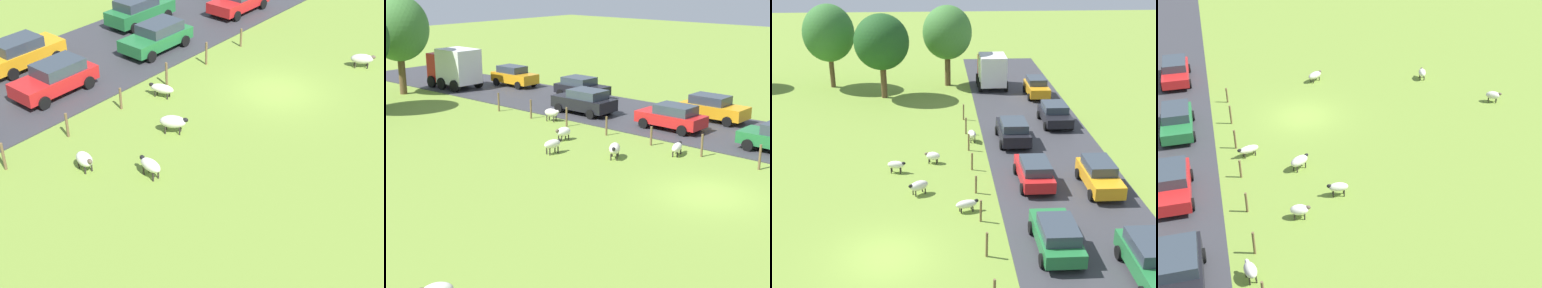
{
  "view_description": "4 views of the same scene",
  "coord_description": "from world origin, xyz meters",
  "views": [
    {
      "loc": [
        -12.87,
        22.02,
        13.14
      ],
      "look_at": [
        -0.68,
        7.39,
        0.86
      ],
      "focal_mm": 53.76,
      "sensor_mm": 36.0,
      "label": 1
    },
    {
      "loc": [
        -21.55,
        -11.46,
        9.24
      ],
      "look_at": [
        -0.78,
        6.77,
        1.15
      ],
      "focal_mm": 54.95,
      "sensor_mm": 36.0,
      "label": 2
    },
    {
      "loc": [
        2.43,
        -20.63,
        13.95
      ],
      "look_at": [
        4.2,
        10.34,
        1.36
      ],
      "focal_mm": 49.07,
      "sensor_mm": 36.0,
      "label": 3
    },
    {
      "loc": [
        5.44,
        31.96,
        17.17
      ],
      "look_at": [
        -1.35,
        6.86,
        1.6
      ],
      "focal_mm": 51.79,
      "sensor_mm": 36.0,
      "label": 4
    }
  ],
  "objects": [
    {
      "name": "ground_plane",
      "position": [
        0.0,
        0.0,
        0.0
      ],
      "size": [
        160.0,
        160.0,
        0.0
      ],
      "primitive_type": "plane",
      "color": "olive"
    },
    {
      "name": "road_strip",
      "position": [
        9.82,
        0.0,
        0.03
      ],
      "size": [
        8.0,
        80.0,
        0.06
      ],
      "primitive_type": "cube",
      "color": "#38383D",
      "rests_on": "ground_plane"
    },
    {
      "name": "sheep_2",
      "position": [
        -1.91,
        -5.21,
        0.48
      ],
      "size": [
        1.27,
        1.1,
        0.74
      ],
      "color": "beige",
      "rests_on": "ground_plane"
    },
    {
      "name": "sheep_3",
      "position": [
        -0.08,
        9.17,
        0.53
      ],
      "size": [
        1.16,
        0.59,
        0.78
      ],
      "color": "silver",
      "rests_on": "ground_plane"
    },
    {
      "name": "sheep_5",
      "position": [
        1.39,
        6.17,
        0.55
      ],
      "size": [
        1.26,
        1.08,
        0.83
      ],
      "color": "silver",
      "rests_on": "ground_plane"
    },
    {
      "name": "sheep_6",
      "position": [
        2.19,
        10.5,
        0.5
      ],
      "size": [
        1.06,
        0.69,
        0.77
      ],
      "color": "white",
      "rests_on": "ground_plane"
    },
    {
      "name": "sheep_7",
      "position": [
        3.99,
        4.05,
        0.44
      ],
      "size": [
        1.33,
        0.77,
        0.67
      ],
      "color": "silver",
      "rests_on": "ground_plane"
    },
    {
      "name": "fence_post_0",
      "position": [
        4.65,
        -3.38,
        0.53
      ],
      "size": [
        0.12,
        0.12,
        1.06
      ],
      "primitive_type": "cylinder",
      "color": "brown",
      "rests_on": "ground_plane"
    },
    {
      "name": "fence_post_1",
      "position": [
        4.65,
        -0.2,
        0.64
      ],
      "size": [
        0.12,
        0.12,
        1.27
      ],
      "primitive_type": "cylinder",
      "color": "brown",
      "rests_on": "ground_plane"
    },
    {
      "name": "fence_post_2",
      "position": [
        4.65,
        2.97,
        0.61
      ],
      "size": [
        0.12,
        0.12,
        1.23
      ],
      "primitive_type": "cylinder",
      "color": "brown",
      "rests_on": "ground_plane"
    },
    {
      "name": "fence_post_3",
      "position": [
        4.65,
        6.14,
        0.54
      ],
      "size": [
        0.12,
        0.12,
        1.08
      ],
      "primitive_type": "cylinder",
      "color": "brown",
      "rests_on": "ground_plane"
    },
    {
      "name": "fence_post_4",
      "position": [
        4.65,
        9.31,
        0.57
      ],
      "size": [
        0.12,
        0.12,
        1.14
      ],
      "primitive_type": "cylinder",
      "color": "brown",
      "rests_on": "ground_plane"
    },
    {
      "name": "fence_post_5",
      "position": [
        4.65,
        12.49,
        0.61
      ],
      "size": [
        0.12,
        0.12,
        1.22
      ],
      "primitive_type": "cylinder",
      "color": "brown",
      "rests_on": "ground_plane"
    },
    {
      "name": "car_0",
      "position": [
        11.53,
        -2.2,
        0.92
      ],
      "size": [
        2.0,
        4.55,
        1.66
      ],
      "color": "#237238",
      "rests_on": "road_strip"
    },
    {
      "name": "car_2",
      "position": [
        7.94,
        0.07,
        0.86
      ],
      "size": [
        2.06,
        4.29,
        1.53
      ],
      "color": "#237238",
      "rests_on": "road_strip"
    },
    {
      "name": "car_3",
      "position": [
        11.82,
        6.29,
        0.9
      ],
      "size": [
        1.96,
        4.29,
        1.63
      ],
      "color": "orange",
      "rests_on": "road_strip"
    },
    {
      "name": "car_7",
      "position": [
        8.16,
        7.05,
        0.87
      ],
      "size": [
        1.99,
        4.2,
        1.55
      ],
      "color": "red",
      "rests_on": "road_strip"
    }
  ]
}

